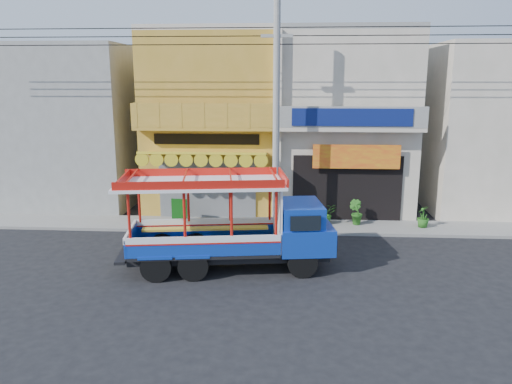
% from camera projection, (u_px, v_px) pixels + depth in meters
% --- Properties ---
extents(ground, '(90.00, 90.00, 0.00)m').
position_uv_depth(ground, '(302.00, 262.00, 16.84)').
color(ground, black).
rests_on(ground, ground).
extents(sidewalk, '(30.00, 2.00, 0.12)m').
position_uv_depth(sidewalk, '(300.00, 226.00, 20.72)').
color(sidewalk, slate).
rests_on(sidewalk, ground).
extents(shophouse_left, '(6.00, 7.50, 8.24)m').
position_uv_depth(shophouse_left, '(216.00, 120.00, 23.94)').
color(shophouse_left, '#B08627').
rests_on(shophouse_left, ground).
extents(shophouse_right, '(6.00, 6.75, 8.24)m').
position_uv_depth(shophouse_right, '(342.00, 121.00, 23.56)').
color(shophouse_right, '#B6AC95').
rests_on(shophouse_right, ground).
extents(party_pilaster, '(0.35, 0.30, 8.00)m').
position_uv_depth(party_pilaster, '(277.00, 129.00, 20.75)').
color(party_pilaster, '#B6AC95').
rests_on(party_pilaster, ground).
extents(filler_building_left, '(6.00, 6.00, 7.60)m').
position_uv_depth(filler_building_left, '(75.00, 126.00, 24.49)').
color(filler_building_left, gray).
rests_on(filler_building_left, ground).
extents(filler_building_right, '(6.00, 6.00, 7.60)m').
position_uv_depth(filler_building_right, '(493.00, 128.00, 23.22)').
color(filler_building_right, '#B6AC95').
rests_on(filler_building_right, ground).
extents(utility_pole, '(28.00, 0.26, 9.00)m').
position_uv_depth(utility_pole, '(280.00, 106.00, 19.00)').
color(utility_pole, gray).
rests_on(utility_pole, ground).
extents(songthaew_truck, '(6.98, 3.09, 3.15)m').
position_uv_depth(songthaew_truck, '(243.00, 224.00, 15.95)').
color(songthaew_truck, black).
rests_on(songthaew_truck, ground).
extents(green_sign, '(0.66, 0.35, 1.01)m').
position_uv_depth(green_sign, '(179.00, 212.00, 21.02)').
color(green_sign, black).
rests_on(green_sign, sidewalk).
extents(potted_plant_a, '(0.95, 0.89, 0.87)m').
position_uv_depth(potted_plant_a, '(326.00, 214.00, 20.78)').
color(potted_plant_a, '#255F1B').
rests_on(potted_plant_a, sidewalk).
extents(potted_plant_b, '(0.73, 0.72, 1.03)m').
position_uv_depth(potted_plant_b, '(356.00, 212.00, 20.71)').
color(potted_plant_b, '#255F1B').
rests_on(potted_plant_b, sidewalk).
extents(potted_plant_c, '(0.67, 0.67, 0.88)m').
position_uv_depth(potted_plant_c, '(423.00, 217.00, 20.32)').
color(potted_plant_c, '#255F1B').
rests_on(potted_plant_c, sidewalk).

